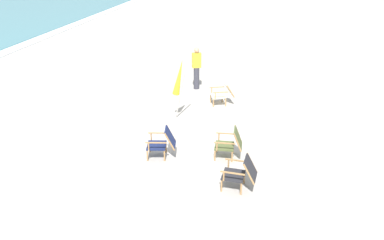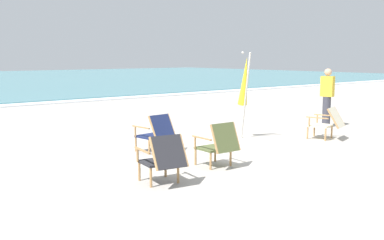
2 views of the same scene
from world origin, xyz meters
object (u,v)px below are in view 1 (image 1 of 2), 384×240
(beach_chair_far_center, at_px, (223,93))
(person_near_chairs, at_px, (197,68))
(beach_chair_mid_center, at_px, (231,142))
(beach_chair_back_right, at_px, (241,172))
(umbrella_furled_yellow, at_px, (179,78))
(beach_chair_front_right, at_px, (163,142))

(beach_chair_far_center, relative_size, person_near_chairs, 0.56)
(beach_chair_far_center, distance_m, beach_chair_mid_center, 3.84)
(beach_chair_back_right, distance_m, beach_chair_mid_center, 1.43)
(beach_chair_far_center, relative_size, umbrella_furled_yellow, 0.44)
(beach_chair_far_center, bearing_deg, umbrella_furled_yellow, 138.53)
(beach_chair_front_right, bearing_deg, umbrella_furled_yellow, -1.04)
(beach_chair_front_right, distance_m, beach_chair_mid_center, 1.73)
(beach_chair_back_right, height_order, beach_chair_far_center, beach_chair_back_right)
(beach_chair_mid_center, distance_m, umbrella_furled_yellow, 3.03)
(beach_chair_back_right, bearing_deg, beach_chair_front_right, 58.22)
(beach_chair_front_right, height_order, beach_chair_mid_center, beach_chair_mid_center)
(beach_chair_back_right, bearing_deg, beach_chair_far_center, 7.03)
(beach_chair_front_right, bearing_deg, beach_chair_mid_center, -84.50)
(beach_chair_front_right, distance_m, umbrella_furled_yellow, 2.68)
(person_near_chairs, bearing_deg, umbrella_furled_yellow, 176.36)
(beach_chair_far_center, distance_m, umbrella_furled_yellow, 2.18)
(beach_chair_far_center, bearing_deg, person_near_chairs, 35.14)
(beach_chair_mid_center, height_order, person_near_chairs, person_near_chairs)
(person_near_chairs, bearing_deg, beach_chair_back_right, -165.53)
(beach_chair_far_center, bearing_deg, beach_chair_back_right, -172.97)
(beach_chair_back_right, relative_size, beach_chair_mid_center, 1.02)
(beach_chair_back_right, distance_m, beach_chair_far_center, 5.26)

